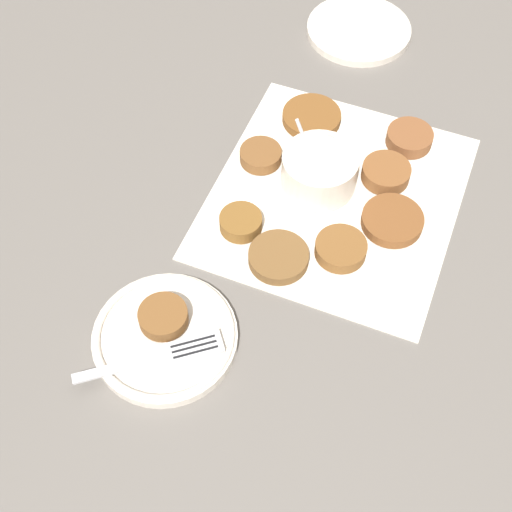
% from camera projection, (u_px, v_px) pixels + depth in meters
% --- Properties ---
extents(ground_plane, '(4.00, 4.00, 0.00)m').
position_uv_depth(ground_plane, '(348.00, 201.00, 0.97)').
color(ground_plane, '#605B56').
extents(napkin, '(0.36, 0.33, 0.00)m').
position_uv_depth(napkin, '(335.00, 197.00, 0.97)').
color(napkin, silver).
rests_on(napkin, ground_plane).
extents(sauce_bowl, '(0.11, 0.10, 0.11)m').
position_uv_depth(sauce_bowl, '(319.00, 172.00, 0.96)').
color(sauce_bowl, silver).
rests_on(sauce_bowl, napkin).
extents(fritter_0, '(0.07, 0.07, 0.02)m').
position_uv_depth(fritter_0, '(341.00, 249.00, 0.91)').
color(fritter_0, brown).
rests_on(fritter_0, napkin).
extents(fritter_1, '(0.08, 0.08, 0.02)m').
position_uv_depth(fritter_1, '(392.00, 220.00, 0.94)').
color(fritter_1, brown).
rests_on(fritter_1, napkin).
extents(fritter_2, '(0.09, 0.09, 0.01)m').
position_uv_depth(fritter_2, '(312.00, 117.00, 1.04)').
color(fritter_2, brown).
rests_on(fritter_2, napkin).
extents(fritter_3, '(0.06, 0.06, 0.02)m').
position_uv_depth(fritter_3, '(241.00, 222.00, 0.93)').
color(fritter_3, brown).
rests_on(fritter_3, napkin).
extents(fritter_4, '(0.07, 0.07, 0.02)m').
position_uv_depth(fritter_4, '(386.00, 173.00, 0.98)').
color(fritter_4, brown).
rests_on(fritter_4, napkin).
extents(fritter_5, '(0.08, 0.08, 0.02)m').
position_uv_depth(fritter_5, '(278.00, 257.00, 0.91)').
color(fritter_5, brown).
rests_on(fritter_5, napkin).
extents(fritter_6, '(0.07, 0.07, 0.02)m').
position_uv_depth(fritter_6, '(409.00, 138.00, 1.02)').
color(fritter_6, brown).
rests_on(fritter_6, napkin).
extents(fritter_7, '(0.06, 0.06, 0.02)m').
position_uv_depth(fritter_7, '(261.00, 155.00, 1.00)').
color(fritter_7, brown).
rests_on(fritter_7, napkin).
extents(serving_plate, '(0.17, 0.17, 0.02)m').
position_uv_depth(serving_plate, '(165.00, 337.00, 0.84)').
color(serving_plate, silver).
rests_on(serving_plate, ground_plane).
extents(fritter_on_plate, '(0.06, 0.06, 0.02)m').
position_uv_depth(fritter_on_plate, '(163.00, 317.00, 0.84)').
color(fritter_on_plate, brown).
rests_on(fritter_on_plate, serving_plate).
extents(fork, '(0.13, 0.15, 0.00)m').
position_uv_depth(fork, '(165.00, 355.00, 0.82)').
color(fork, silver).
rests_on(fork, serving_plate).
extents(extra_saucer, '(0.17, 0.17, 0.01)m').
position_uv_depth(extra_saucer, '(359.00, 30.00, 1.16)').
color(extra_saucer, silver).
rests_on(extra_saucer, ground_plane).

